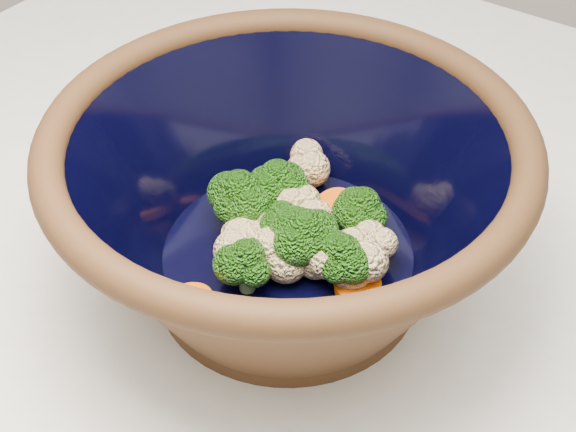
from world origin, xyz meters
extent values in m
cylinder|color=black|center=(-0.08, 0.10, 0.91)|extent=(0.20, 0.20, 0.01)
torus|color=black|center=(-0.08, 0.10, 1.03)|extent=(0.33, 0.33, 0.02)
cylinder|color=black|center=(-0.08, 0.10, 0.93)|extent=(0.19, 0.19, 0.00)
cylinder|color=#608442|center=(-0.05, 0.14, 0.94)|extent=(0.01, 0.01, 0.02)
ellipsoid|color=#246713|center=(-0.05, 0.14, 0.96)|extent=(0.04, 0.04, 0.03)
cylinder|color=#608442|center=(-0.13, 0.10, 0.94)|extent=(0.01, 0.01, 0.02)
ellipsoid|color=#246713|center=(-0.13, 0.10, 0.97)|extent=(0.05, 0.05, 0.04)
cylinder|color=#608442|center=(-0.05, 0.14, 0.94)|extent=(0.01, 0.01, 0.02)
ellipsoid|color=#246713|center=(-0.05, 0.14, 0.96)|extent=(0.03, 0.03, 0.03)
cylinder|color=#608442|center=(-0.11, 0.13, 0.94)|extent=(0.01, 0.01, 0.02)
ellipsoid|color=#246713|center=(-0.11, 0.13, 0.97)|extent=(0.04, 0.04, 0.04)
cylinder|color=#608442|center=(-0.09, 0.10, 0.94)|extent=(0.01, 0.01, 0.02)
ellipsoid|color=#246713|center=(-0.09, 0.10, 0.96)|extent=(0.03, 0.03, 0.03)
cylinder|color=#608442|center=(-0.03, 0.09, 0.94)|extent=(0.01, 0.01, 0.02)
ellipsoid|color=#246713|center=(-0.03, 0.09, 0.96)|extent=(0.04, 0.04, 0.03)
cylinder|color=#608442|center=(-0.09, 0.05, 0.94)|extent=(0.01, 0.01, 0.02)
ellipsoid|color=#246713|center=(-0.09, 0.05, 0.96)|extent=(0.04, 0.04, 0.03)
cylinder|color=#608442|center=(-0.06, 0.09, 0.94)|extent=(0.01, 0.01, 0.02)
ellipsoid|color=#246713|center=(-0.06, 0.09, 0.97)|extent=(0.04, 0.04, 0.04)
sphere|color=#F5E6A9|center=(-0.04, 0.10, 0.95)|extent=(0.03, 0.03, 0.03)
sphere|color=#F5E6A9|center=(-0.09, 0.11, 0.95)|extent=(0.03, 0.03, 0.03)
sphere|color=#F5E6A9|center=(-0.05, 0.09, 0.95)|extent=(0.03, 0.03, 0.03)
sphere|color=#F5E6A9|center=(-0.03, 0.10, 0.95)|extent=(0.03, 0.03, 0.03)
sphere|color=#F5E6A9|center=(-0.07, 0.07, 0.95)|extent=(0.03, 0.03, 0.03)
sphere|color=#F5E6A9|center=(-0.10, 0.08, 0.95)|extent=(0.03, 0.03, 0.03)
sphere|color=#F5E6A9|center=(-0.03, 0.12, 0.95)|extent=(0.03, 0.03, 0.03)
sphere|color=#F5E6A9|center=(-0.08, 0.08, 0.95)|extent=(0.03, 0.03, 0.03)
sphere|color=#F5E6A9|center=(-0.11, 0.17, 0.95)|extent=(0.03, 0.03, 0.03)
sphere|color=#F5E6A9|center=(-0.09, 0.12, 0.95)|extent=(0.03, 0.03, 0.03)
sphere|color=#F5E6A9|center=(-0.10, 0.11, 0.95)|extent=(0.03, 0.03, 0.03)
sphere|color=#F5E6A9|center=(-0.10, 0.07, 0.95)|extent=(0.03, 0.03, 0.03)
cylinder|color=#E26009|center=(-0.03, 0.12, 0.94)|extent=(0.03, 0.03, 0.01)
cylinder|color=#E26009|center=(-0.14, 0.14, 0.94)|extent=(0.03, 0.03, 0.01)
cylinder|color=#E26009|center=(-0.11, 0.02, 0.94)|extent=(0.03, 0.03, 0.01)
cylinder|color=#E26009|center=(-0.08, 0.16, 0.94)|extent=(0.03, 0.03, 0.01)
cylinder|color=#E26009|center=(-0.02, 0.09, 0.94)|extent=(0.03, 0.03, 0.01)
camera|label=1|loc=(0.16, -0.25, 1.35)|focal=50.00mm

